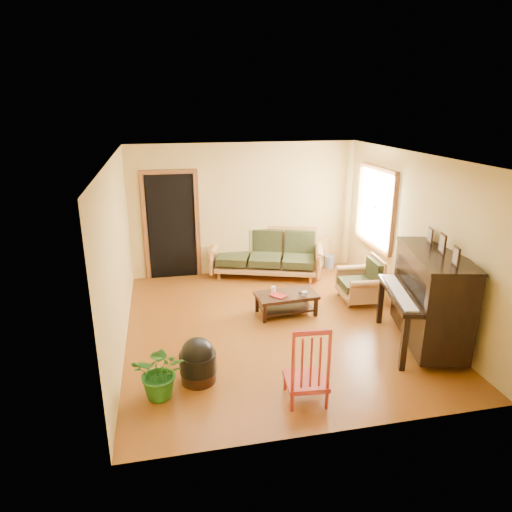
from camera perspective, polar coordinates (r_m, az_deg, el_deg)
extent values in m
plane|color=#5E2E0C|center=(7.23, 2.33, -8.65)|extent=(5.00, 5.00, 0.00)
cube|color=black|center=(9.00, -10.52, 3.59)|extent=(1.08, 0.16, 2.05)
cube|color=white|center=(8.63, 14.74, 5.89)|extent=(0.12, 1.36, 1.46)
cube|color=#AB733E|center=(9.07, 1.26, 0.33)|extent=(2.35, 1.55, 0.93)
cube|color=black|center=(7.54, 3.78, -5.98)|extent=(1.02, 0.61, 0.36)
cube|color=#AB733E|center=(8.13, 12.79, -2.90)|extent=(0.80, 0.84, 0.79)
cube|color=black|center=(6.84, 21.01, -5.19)|extent=(1.28, 1.75, 1.39)
cylinder|color=black|center=(5.86, -7.26, -13.40)|extent=(0.49, 0.49, 0.44)
cube|color=maroon|center=(5.39, 6.33, -12.99)|extent=(0.51, 0.55, 1.00)
cube|color=gold|center=(9.70, 8.42, 0.37)|extent=(0.46, 0.28, 0.61)
cylinder|color=#2F4B8F|center=(9.71, 9.12, -0.70)|extent=(0.28, 0.28, 0.27)
imported|color=#20611B|center=(5.60, -11.81, -13.97)|extent=(0.71, 0.65, 0.67)
imported|color=maroon|center=(7.29, 2.38, -5.20)|extent=(0.30, 0.31, 0.02)
cylinder|color=white|center=(7.46, 2.20, -4.25)|extent=(0.08, 0.08, 0.12)
cylinder|color=silver|center=(7.43, 6.09, -4.67)|extent=(0.12, 0.12, 0.06)
cube|color=black|center=(7.53, 5.90, -4.52)|extent=(0.15, 0.07, 0.01)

